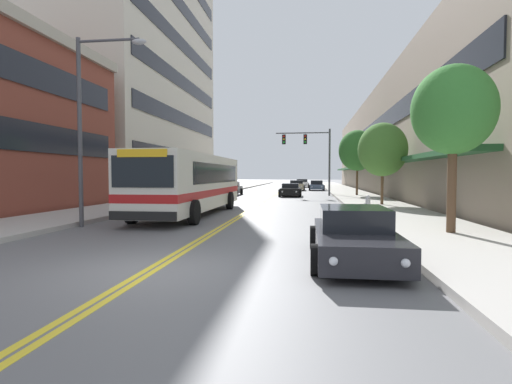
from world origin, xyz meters
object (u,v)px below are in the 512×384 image
Objects in this scene: car_charcoal_parked_right_foreground at (354,236)px; street_lamp_left_near at (90,112)px; car_black_moving_second at (290,190)px; street_tree_right_far at (357,151)px; street_tree_right_mid at (383,150)px; city_bus at (192,181)px; car_white_moving_third at (302,183)px; car_slate_blue_parked_right_mid at (317,186)px; street_tree_right_near at (453,111)px; traffic_signal_mast at (311,149)px; car_navy_parked_left_near at (206,193)px; fire_hydrant at (368,205)px; car_beige_moving_lead at (297,186)px; car_dark_grey_parked_left_mid at (230,189)px.

car_charcoal_parked_right_foreground is 10.95m from street_lamp_left_near.
car_black_moving_second is 0.72× the size of street_tree_right_far.
street_lamp_left_near reaches higher than car_charcoal_parked_right_foreground.
city_bus is at bearing -150.95° from street_tree_right_mid.
street_tree_right_far is (10.08, 17.06, 2.48)m from city_bus.
street_lamp_left_near is at bearing -98.21° from car_white_moving_third.
car_slate_blue_parked_right_mid is 1.03× the size of car_white_moving_third.
car_black_moving_second is at bearing -100.26° from car_slate_blue_parked_right_mid.
street_tree_right_near reaches higher than car_white_moving_third.
traffic_signal_mast is at bearing 41.71° from car_black_moving_second.
street_tree_right_far is at bearing 90.79° from street_tree_right_mid.
car_slate_blue_parked_right_mid is 13.67m from traffic_signal_mast.
street_tree_right_far is (5.94, -0.26, 3.57)m from car_black_moving_second.
street_lamp_left_near is 25.57m from street_tree_right_far.
car_white_moving_third is at bearing 99.69° from car_slate_blue_parked_right_mid.
car_navy_parked_left_near is 20.62m from street_tree_right_near.
car_black_moving_second is at bearing 103.64° from fire_hydrant.
car_navy_parked_left_near is 0.98× the size of car_beige_moving_lead.
car_dark_grey_parked_left_mid is 26.21m from car_white_moving_third.
city_bus is at bearing 124.31° from car_charcoal_parked_right_foreground.
city_bus is at bearing 148.63° from street_tree_right_near.
fire_hydrant is at bearing -76.36° from car_black_moving_second.
street_tree_right_far is (-0.16, 11.37, 0.63)m from street_tree_right_mid.
car_black_moving_second is 24.57m from street_tree_right_near.
traffic_signal_mast is (6.00, 18.98, 2.81)m from city_bus.
street_tree_right_near is (4.23, -25.22, -0.50)m from traffic_signal_mast.
car_navy_parked_left_near is 1.02× the size of car_black_moving_second.
street_tree_right_mid is (6.10, -11.63, 2.94)m from car_black_moving_second.
car_dark_grey_parked_left_mid is at bearing 168.27° from car_black_moving_second.
car_beige_moving_lead is 0.68× the size of traffic_signal_mast.
street_tree_right_near is 23.30m from street_tree_right_far.
street_tree_right_mid is at bearing -62.34° from car_black_moving_second.
street_lamp_left_near reaches higher than city_bus.
car_beige_moving_lead is 1.04× the size of car_black_moving_second.
fire_hydrant is (3.71, -44.54, 0.01)m from car_white_moving_third.
car_navy_parked_left_near is at bearing 160.01° from street_tree_right_mid.
car_dark_grey_parked_left_mid reaches higher than car_slate_blue_parked_right_mid.
street_lamp_left_near is (-0.42, -15.40, 3.73)m from car_navy_parked_left_near.
car_navy_parked_left_near is 1.02× the size of car_white_moving_third.
car_charcoal_parked_right_foreground is 0.82× the size of street_tree_right_far.
traffic_signal_mast reaches higher than car_black_moving_second.
car_white_moving_third is at bearing 98.12° from street_tree_right_mid.
city_bus is at bearing -79.39° from car_navy_parked_left_near.
car_charcoal_parked_right_foreground is 0.91× the size of street_tree_right_near.
street_tree_right_near is (12.00, -24.79, 3.36)m from car_dark_grey_parked_left_mid.
traffic_signal_mast is (-0.81, -13.09, 3.88)m from car_slate_blue_parked_right_mid.
street_tree_right_mid is (0.01, 11.93, -0.46)m from street_tree_right_near.
car_beige_moving_lead is at bearing 111.80° from street_tree_right_far.
traffic_signal_mast reaches higher than street_tree_right_far.
car_beige_moving_lead is at bearing 82.26° from city_bus.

